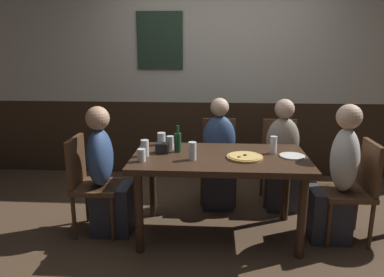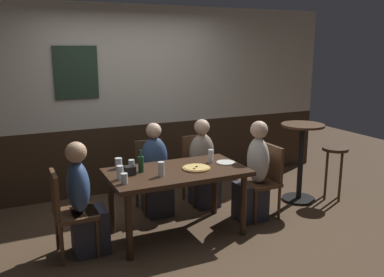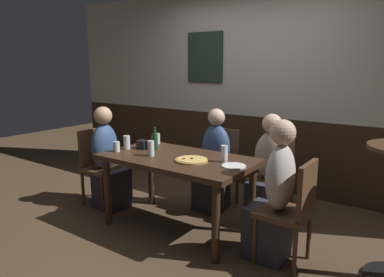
{
  "view_description": "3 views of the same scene",
  "coord_description": "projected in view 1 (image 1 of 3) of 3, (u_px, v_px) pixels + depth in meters",
  "views": [
    {
      "loc": [
        -0.05,
        -3.03,
        1.67
      ],
      "look_at": [
        -0.25,
        0.13,
        0.86
      ],
      "focal_mm": 34.51,
      "sensor_mm": 36.0,
      "label": 1
    },
    {
      "loc": [
        -1.66,
        -3.9,
        2.05
      ],
      "look_at": [
        0.15,
        -0.06,
        1.09
      ],
      "focal_mm": 38.37,
      "sensor_mm": 36.0,
      "label": 2
    },
    {
      "loc": [
        2.07,
        -2.68,
        1.62
      ],
      "look_at": [
        0.21,
        -0.06,
        0.96
      ],
      "focal_mm": 33.75,
      "sensor_mm": 36.0,
      "label": 3
    }
  ],
  "objects": [
    {
      "name": "pint_glass_pale",
      "position": [
        142.0,
        156.0,
        2.99
      ],
      "size": [
        0.07,
        0.07,
        0.1
      ],
      "color": "silver",
      "rests_on": "dining_table"
    },
    {
      "name": "person_head_east",
      "position": [
        337.0,
        184.0,
        3.15
      ],
      "size": [
        0.37,
        0.34,
        1.2
      ],
      "color": "#2D2D38",
      "rests_on": "ground_plane"
    },
    {
      "name": "person_right_far",
      "position": [
        282.0,
        162.0,
        3.82
      ],
      "size": [
        0.34,
        0.37,
        1.13
      ],
      "color": "#2D2D38",
      "rests_on": "ground_plane"
    },
    {
      "name": "beer_glass_half",
      "position": [
        170.0,
        144.0,
        3.34
      ],
      "size": [
        0.07,
        0.07,
        0.12
      ],
      "color": "silver",
      "rests_on": "dining_table"
    },
    {
      "name": "condiment_caddy",
      "position": [
        162.0,
        148.0,
        3.23
      ],
      "size": [
        0.11,
        0.09,
        0.09
      ],
      "primitive_type": "cube",
      "color": "black",
      "rests_on": "dining_table"
    },
    {
      "name": "plate_white_large",
      "position": [
        292.0,
        156.0,
        3.13
      ],
      "size": [
        0.21,
        0.21,
        0.01
      ],
      "primitive_type": "cylinder",
      "color": "white",
      "rests_on": "dining_table"
    },
    {
      "name": "wall_back",
      "position": [
        219.0,
        74.0,
        4.61
      ],
      "size": [
        6.4,
        0.13,
        2.6
      ],
      "color": "#332316",
      "rests_on": "ground_plane"
    },
    {
      "name": "dining_table",
      "position": [
        220.0,
        166.0,
        3.18
      ],
      "size": [
        1.49,
        0.82,
        0.74
      ],
      "color": "#382316",
      "rests_on": "ground_plane"
    },
    {
      "name": "beer_bottle_green",
      "position": [
        178.0,
        142.0,
        3.25
      ],
      "size": [
        0.06,
        0.06,
        0.24
      ],
      "color": "#194723",
      "rests_on": "dining_table"
    },
    {
      "name": "highball_clear",
      "position": [
        192.0,
        152.0,
        3.03
      ],
      "size": [
        0.07,
        0.07,
        0.15
      ],
      "color": "silver",
      "rests_on": "dining_table"
    },
    {
      "name": "person_mid_far",
      "position": [
        219.0,
        161.0,
        3.86
      ],
      "size": [
        0.34,
        0.37,
        1.14
      ],
      "color": "#2D2D38",
      "rests_on": "ground_plane"
    },
    {
      "name": "chair_mid_far",
      "position": [
        219.0,
        155.0,
        4.02
      ],
      "size": [
        0.4,
        0.4,
        0.88
      ],
      "color": "#513521",
      "rests_on": "ground_plane"
    },
    {
      "name": "chair_right_far",
      "position": [
        280.0,
        156.0,
        3.98
      ],
      "size": [
        0.4,
        0.4,
        0.88
      ],
      "color": "#513521",
      "rests_on": "ground_plane"
    },
    {
      "name": "tumbler_water",
      "position": [
        145.0,
        149.0,
        3.13
      ],
      "size": [
        0.07,
        0.07,
        0.14
      ],
      "color": "silver",
      "rests_on": "dining_table"
    },
    {
      "name": "tumbler_short",
      "position": [
        161.0,
        139.0,
        3.49
      ],
      "size": [
        0.08,
        0.08,
        0.12
      ],
      "color": "silver",
      "rests_on": "dining_table"
    },
    {
      "name": "chair_head_west",
      "position": [
        89.0,
        179.0,
        3.29
      ],
      "size": [
        0.4,
        0.4,
        0.88
      ],
      "color": "#513521",
      "rests_on": "ground_plane"
    },
    {
      "name": "person_head_west",
      "position": [
        107.0,
        180.0,
        3.28
      ],
      "size": [
        0.37,
        0.34,
        1.16
      ],
      "color": "#2D2D38",
      "rests_on": "ground_plane"
    },
    {
      "name": "pizza",
      "position": [
        245.0,
        157.0,
        3.09
      ],
      "size": [
        0.3,
        0.3,
        0.03
      ],
      "color": "tan",
      "rests_on": "dining_table"
    },
    {
      "name": "chair_head_east",
      "position": [
        356.0,
        186.0,
        3.14
      ],
      "size": [
        0.4,
        0.4,
        0.88
      ],
      "color": "#513521",
      "rests_on": "ground_plane"
    },
    {
      "name": "pint_glass_amber",
      "position": [
        273.0,
        146.0,
        3.21
      ],
      "size": [
        0.06,
        0.06,
        0.15
      ],
      "color": "silver",
      "rests_on": "dining_table"
    },
    {
      "name": "ground_plane",
      "position": [
        218.0,
        234.0,
        3.34
      ],
      "size": [
        12.0,
        12.0,
        0.0
      ],
      "primitive_type": "plane",
      "color": "#4C3826"
    }
  ]
}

